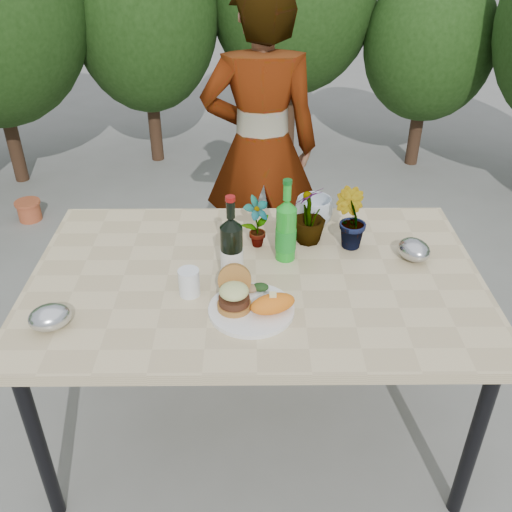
{
  "coord_description": "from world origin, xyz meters",
  "views": [
    {
      "loc": [
        -0.01,
        -1.67,
        1.9
      ],
      "look_at": [
        0.0,
        -0.08,
        0.88
      ],
      "focal_mm": 40.0,
      "sensor_mm": 36.0,
      "label": 1
    }
  ],
  "objects_px": {
    "patio_table": "(256,288)",
    "dinner_plate": "(251,310)",
    "wine_bottle": "(232,251)",
    "person": "(261,149)"
  },
  "relations": [
    {
      "from": "patio_table",
      "to": "dinner_plate",
      "type": "bearing_deg",
      "value": -94.35
    },
    {
      "from": "dinner_plate",
      "to": "wine_bottle",
      "type": "xyz_separation_m",
      "value": [
        -0.07,
        0.17,
        0.11
      ]
    },
    {
      "from": "patio_table",
      "to": "wine_bottle",
      "type": "relative_size",
      "value": 4.88
    },
    {
      "from": "patio_table",
      "to": "wine_bottle",
      "type": "distance_m",
      "value": 0.2
    },
    {
      "from": "patio_table",
      "to": "dinner_plate",
      "type": "relative_size",
      "value": 5.71
    },
    {
      "from": "patio_table",
      "to": "dinner_plate",
      "type": "distance_m",
      "value": 0.22
    },
    {
      "from": "dinner_plate",
      "to": "wine_bottle",
      "type": "bearing_deg",
      "value": 110.74
    },
    {
      "from": "wine_bottle",
      "to": "person",
      "type": "bearing_deg",
      "value": 83.85
    },
    {
      "from": "patio_table",
      "to": "person",
      "type": "bearing_deg",
      "value": 88.21
    },
    {
      "from": "wine_bottle",
      "to": "patio_table",
      "type": "bearing_deg",
      "value": 23.5
    }
  ]
}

